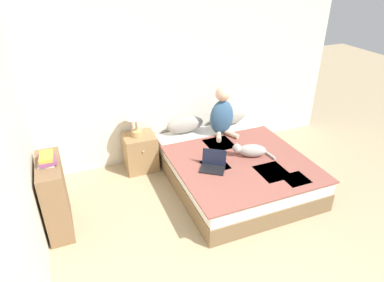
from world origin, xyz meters
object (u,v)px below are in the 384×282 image
(person_sitting, at_px, (222,114))
(pillow_near, at_px, (185,124))
(pillow_far, at_px, (229,117))
(book_stack_top, at_px, (47,159))
(nightstand, at_px, (140,152))
(cat_tabby, at_px, (250,150))
(laptop_open, at_px, (213,165))
(bed, at_px, (234,169))
(table_lamp, at_px, (135,112))
(bookshelf, at_px, (55,196))

(person_sitting, bearing_deg, pillow_near, 151.36)
(pillow_far, height_order, book_stack_top, book_stack_top)
(pillow_near, distance_m, book_stack_top, 2.12)
(nightstand, xyz_separation_m, book_stack_top, (-1.16, -0.85, 0.63))
(cat_tabby, xyz_separation_m, laptop_open, (-0.58, -0.09, -0.04))
(laptop_open, bearing_deg, bed, 58.99)
(pillow_near, xyz_separation_m, table_lamp, (-0.74, -0.07, 0.36))
(pillow_near, xyz_separation_m, laptop_open, (-0.04, -1.06, -0.08))
(pillow_near, bearing_deg, laptop_open, -92.11)
(bed, relative_size, laptop_open, 5.20)
(person_sitting, xyz_separation_m, laptop_open, (-0.51, -0.80, -0.27))
(laptop_open, bearing_deg, pillow_near, 123.13)
(pillow_far, xyz_separation_m, laptop_open, (-0.78, -1.06, -0.08))
(bookshelf, bearing_deg, bed, 0.88)
(pillow_far, bearing_deg, nightstand, -177.23)
(pillow_far, height_order, laptop_open, pillow_far)
(table_lamp, xyz_separation_m, book_stack_top, (-1.14, -0.85, -0.00))
(cat_tabby, relative_size, table_lamp, 0.97)
(bed, bearing_deg, person_sitting, 80.43)
(table_lamp, bearing_deg, cat_tabby, -35.24)
(pillow_near, xyz_separation_m, book_stack_top, (-1.88, -0.92, 0.35))
(bookshelf, bearing_deg, person_sitting, 15.58)
(pillow_far, relative_size, laptop_open, 1.47)
(pillow_near, relative_size, table_lamp, 1.13)
(bed, bearing_deg, bookshelf, -179.12)
(bed, bearing_deg, table_lamp, 143.89)
(pillow_near, height_order, book_stack_top, book_stack_top)
(laptop_open, xyz_separation_m, book_stack_top, (-1.84, 0.14, 0.43))
(person_sitting, bearing_deg, book_stack_top, -164.35)
(nightstand, bearing_deg, book_stack_top, -143.93)
(pillow_far, xyz_separation_m, cat_tabby, (-0.20, -0.97, -0.04))
(nightstand, bearing_deg, bed, -36.77)
(cat_tabby, bearing_deg, bed, -4.12)
(bed, bearing_deg, cat_tabby, -28.99)
(person_sitting, xyz_separation_m, cat_tabby, (0.06, -0.72, -0.23))
(laptop_open, bearing_deg, pillow_far, 89.05)
(person_sitting, bearing_deg, laptop_open, -122.59)
(bed, relative_size, bookshelf, 2.36)
(cat_tabby, bearing_deg, nightstand, -10.94)
(bed, bearing_deg, book_stack_top, -179.07)
(pillow_near, relative_size, nightstand, 1.06)
(person_sitting, height_order, laptop_open, person_sitting)
(person_sitting, distance_m, table_lamp, 1.24)
(table_lamp, height_order, bookshelf, table_lamp)
(cat_tabby, bearing_deg, person_sitting, -60.14)
(book_stack_top, bearing_deg, cat_tabby, -1.33)
(person_sitting, xyz_separation_m, book_stack_top, (-2.35, -0.66, 0.16))
(person_sitting, bearing_deg, bed, -99.57)
(person_sitting, bearing_deg, table_lamp, 171.21)
(pillow_near, distance_m, table_lamp, 0.83)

